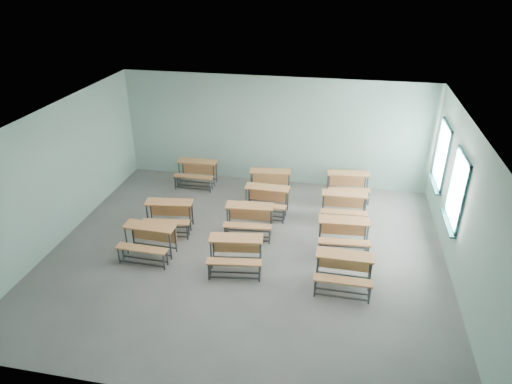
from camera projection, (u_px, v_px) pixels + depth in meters
The scene contains 12 objects.
room at pixel (249, 192), 9.86m from camera, with size 9.04×8.04×3.24m.
desk_unit_r0c0 at pixel (149, 237), 10.29m from camera, with size 1.19×0.82×0.73m.
desk_unit_r0c1 at pixel (236, 249), 9.85m from camera, with size 1.26×0.93×0.73m.
desk_unit_r0c2 at pixel (344, 267), 9.29m from camera, with size 1.18×0.80×0.73m.
desk_unit_r1c0 at pixel (169, 212), 11.31m from camera, with size 1.26×0.93×0.73m.
desk_unit_r1c1 at pixel (249, 216), 11.15m from camera, with size 1.23×0.88×0.73m.
desk_unit_r1c2 at pixel (344, 231), 10.52m from camera, with size 1.22×0.87×0.73m.
desk_unit_r2c1 at pixel (266, 197), 12.04m from camera, with size 1.19×0.82×0.73m.
desk_unit_r2c2 at pixel (344, 203), 11.72m from camera, with size 1.20×0.83×0.73m.
desk_unit_r3c0 at pixel (197, 169), 13.60m from camera, with size 1.17×0.78×0.73m.
desk_unit_r3c1 at pixel (270, 180), 12.96m from camera, with size 1.25×0.91×0.73m.
desk_unit_r3c2 at pixel (348, 182), 12.84m from camera, with size 1.26×0.93×0.73m.
Camera 1 is at (1.92, -8.55, 6.08)m, focal length 32.00 mm.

